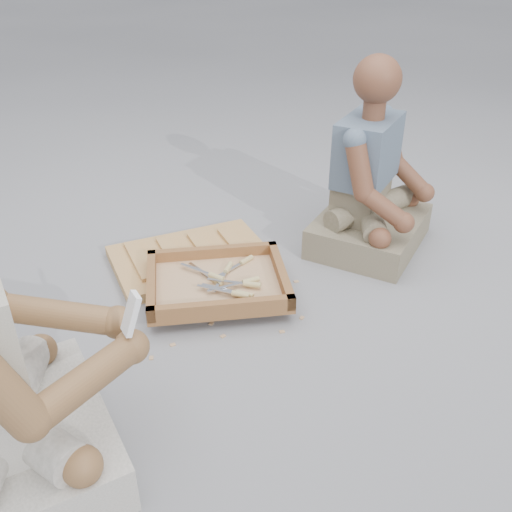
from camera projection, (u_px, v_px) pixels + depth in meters
name	position (u px, v px, depth m)	size (l,w,h in m)	color
ground	(273.00, 344.00, 2.08)	(60.00, 60.00, 0.00)	gray
carved_panel	(191.00, 258.00, 2.56)	(0.68, 0.45, 0.05)	#AF8843
tool_tray	(217.00, 283.00, 2.30)	(0.62, 0.53, 0.07)	brown
chisel_0	(243.00, 262.00, 2.42)	(0.20, 0.13, 0.02)	silver
chisel_1	(212.00, 275.00, 2.31)	(0.15, 0.18, 0.02)	silver
chisel_2	(246.00, 282.00, 2.27)	(0.22, 0.04, 0.02)	silver
chisel_3	(236.00, 293.00, 2.20)	(0.19, 0.15, 0.02)	silver
chisel_4	(227.00, 270.00, 2.36)	(0.13, 0.19, 0.02)	silver
chisel_5	(213.00, 279.00, 2.32)	(0.10, 0.21, 0.02)	silver
chisel_6	(247.00, 284.00, 2.26)	(0.20, 0.13, 0.02)	silver
chisel_7	(240.00, 293.00, 2.21)	(0.18, 0.15, 0.02)	silver
wood_chip_0	(173.00, 345.00, 2.07)	(0.02, 0.01, 0.00)	tan
wood_chip_1	(282.00, 332.00, 2.14)	(0.02, 0.01, 0.00)	tan
wood_chip_2	(285.00, 285.00, 2.41)	(0.02, 0.01, 0.00)	tan
wood_chip_3	(125.00, 269.00, 2.52)	(0.02, 0.01, 0.00)	tan
wood_chip_4	(157.00, 324.00, 2.18)	(0.02, 0.01, 0.00)	tan
wood_chip_5	(296.00, 281.00, 2.43)	(0.02, 0.01, 0.00)	tan
wood_chip_6	(211.00, 323.00, 2.18)	(0.02, 0.01, 0.00)	tan
wood_chip_7	(302.00, 318.00, 2.21)	(0.02, 0.01, 0.00)	tan
wood_chip_8	(223.00, 336.00, 2.11)	(0.02, 0.01, 0.00)	tan
wood_chip_9	(151.00, 358.00, 2.01)	(0.02, 0.01, 0.00)	tan
companion	(371.00, 188.00, 2.57)	(0.71, 0.71, 0.87)	#796F57
mobile_phone	(131.00, 314.00, 1.48)	(0.06, 0.06, 0.12)	white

